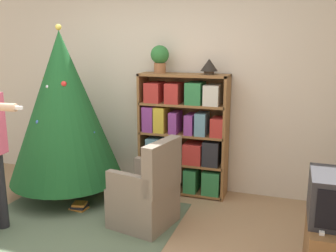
{
  "coord_description": "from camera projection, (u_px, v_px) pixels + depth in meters",
  "views": [
    {
      "loc": [
        1.64,
        -2.46,
        1.85
      ],
      "look_at": [
        0.51,
        0.89,
        1.05
      ],
      "focal_mm": 40.0,
      "sensor_mm": 36.0,
      "label": 1
    }
  ],
  "objects": [
    {
      "name": "potted_plant",
      "position": [
        160.0,
        57.0,
        4.46
      ],
      "size": [
        0.22,
        0.22,
        0.33
      ],
      "color": "#935B38",
      "rests_on": "bookshelf"
    },
    {
      "name": "armchair",
      "position": [
        147.0,
        196.0,
        3.8
      ],
      "size": [
        0.67,
        0.66,
        0.92
      ],
      "rotation": [
        0.0,
        0.0,
        -1.77
      ],
      "color": "#7A6B5B",
      "rests_on": "ground_plane"
    },
    {
      "name": "christmas_tree",
      "position": [
        63.0,
        107.0,
        4.39
      ],
      "size": [
        1.33,
        1.33,
        2.04
      ],
      "color": "#4C3323",
      "rests_on": "ground_plane"
    },
    {
      "name": "game_remote",
      "position": [
        321.0,
        230.0,
        2.73
      ],
      "size": [
        0.04,
        0.12,
        0.02
      ],
      "color": "white",
      "rests_on": "tv_stand"
    },
    {
      "name": "bookshelf",
      "position": [
        183.0,
        137.0,
        4.56
      ],
      "size": [
        1.08,
        0.33,
        1.48
      ],
      "color": "brown",
      "rests_on": "ground_plane"
    },
    {
      "name": "wall_back",
      "position": [
        159.0,
        86.0,
        4.79
      ],
      "size": [
        8.0,
        0.1,
        2.6
      ],
      "color": "beige",
      "rests_on": "ground_plane"
    },
    {
      "name": "table_lamp",
      "position": [
        209.0,
        66.0,
        4.29
      ],
      "size": [
        0.2,
        0.2,
        0.18
      ],
      "color": "#473828",
      "rests_on": "bookshelf"
    },
    {
      "name": "tv_stand",
      "position": [
        334.0,
        250.0,
        2.95
      ],
      "size": [
        0.42,
        0.73,
        0.49
      ],
      "color": "brown",
      "rests_on": "ground_plane"
    },
    {
      "name": "area_rug",
      "position": [
        72.0,
        227.0,
        3.81
      ],
      "size": [
        2.01,
        1.84,
        0.01
      ],
      "color": "#56664C",
      "rests_on": "ground_plane"
    },
    {
      "name": "book_pile_near_tree",
      "position": [
        79.0,
        206.0,
        4.22
      ],
      "size": [
        0.2,
        0.17,
        0.08
      ],
      "color": "orange",
      "rests_on": "ground_plane"
    }
  ]
}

